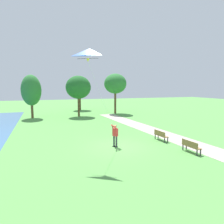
{
  "coord_description": "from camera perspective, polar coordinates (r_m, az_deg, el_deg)",
  "views": [
    {
      "loc": [
        -5.55,
        -14.26,
        4.66
      ],
      "look_at": [
        -0.08,
        1.03,
        2.62
      ],
      "focal_mm": 32.39,
      "sensor_mm": 36.0,
      "label": 1
    }
  ],
  "objects": [
    {
      "name": "ground_plane",
      "position": [
        15.99,
        1.54,
        -9.78
      ],
      "size": [
        120.0,
        120.0,
        0.0
      ],
      "primitive_type": "plane",
      "color": "#569947"
    },
    {
      "name": "walkway_path",
      "position": [
        20.34,
        14.82,
        -6.29
      ],
      "size": [
        4.21,
        32.08,
        0.02
      ],
      "primitive_type": "cube",
      "rotation": [
        0.0,
        0.0,
        0.06
      ],
      "color": "#ADA393",
      "rests_on": "ground"
    },
    {
      "name": "person_kite_flyer",
      "position": [
        15.7,
        0.87,
        -6.13
      ],
      "size": [
        0.62,
        0.54,
        1.83
      ],
      "color": "#232328",
      "rests_on": "ground"
    },
    {
      "name": "flying_kite",
      "position": [
        13.54,
        -6.41,
        15.43
      ],
      "size": [
        2.74,
        1.74,
        5.25
      ],
      "color": "blue"
    },
    {
      "name": "park_bench_near_walkway",
      "position": [
        15.5,
        21.36,
        -8.85
      ],
      "size": [
        0.52,
        1.52,
        0.88
      ],
      "color": "olive",
      "rests_on": "ground"
    },
    {
      "name": "park_bench_far_walkway",
      "position": [
        18.08,
        13.57,
        -6.3
      ],
      "size": [
        0.52,
        1.52,
        0.88
      ],
      "color": "olive",
      "rests_on": "ground"
    },
    {
      "name": "tree_lakeside_near",
      "position": [
        32.14,
        -9.49,
        6.86
      ],
      "size": [
        3.91,
        3.53,
        6.35
      ],
      "color": "brown",
      "rests_on": "ground"
    },
    {
      "name": "tree_treeline_right",
      "position": [
        35.22,
        0.93,
        7.96
      ],
      "size": [
        3.79,
        4.27,
        6.89
      ],
      "color": "brown",
      "rests_on": "ground"
    },
    {
      "name": "tree_treeline_left",
      "position": [
        32.06,
        -21.85,
        5.7
      ],
      "size": [
        2.86,
        3.25,
        6.4
      ],
      "color": "brown",
      "rests_on": "ground"
    },
    {
      "name": "tree_behind_path",
      "position": [
        40.81,
        -9.11,
        6.34
      ],
      "size": [
        3.48,
        3.57,
        5.72
      ],
      "color": "brown",
      "rests_on": "ground"
    }
  ]
}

